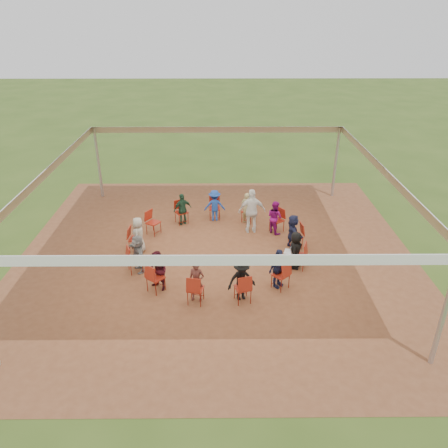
{
  "coord_description": "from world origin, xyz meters",
  "views": [
    {
      "loc": [
        0.15,
        -12.59,
        7.39
      ],
      "look_at": [
        0.25,
        0.3,
        0.97
      ],
      "focal_mm": 35.0,
      "sensor_mm": 36.0,
      "label": 1
    }
  ],
  "objects_px": {
    "chair_6": "(153,223)",
    "chair_10": "(196,289)",
    "person_seated_8": "(158,271)",
    "chair_1": "(296,236)",
    "chair_8": "(135,259)",
    "person_seated_3": "(247,208)",
    "person_seated_10": "(241,280)",
    "chair_9": "(156,278)",
    "person_seated_2": "(275,217)",
    "person_seated_11": "(278,268)",
    "person_seated_1": "(293,232)",
    "person_seated_9": "(196,281)",
    "chair_2": "(277,220)",
    "person_seated_7": "(138,253)",
    "person_seated_0": "(295,250)",
    "person_seated_5": "(183,209)",
    "chair_7": "(136,239)",
    "chair_3": "(248,211)",
    "chair_11": "(243,288)",
    "chair_0": "(299,255)",
    "laptop": "(290,250)",
    "cable_coil": "(205,260)",
    "standing_person": "(252,211)",
    "chair_4": "(215,208)",
    "chair_12": "(281,275)",
    "person_seated_6": "(139,235)",
    "chair_5": "(181,212)",
    "person_seated_4": "(215,205)"
  },
  "relations": [
    {
      "from": "person_seated_0",
      "to": "person_seated_3",
      "type": "xyz_separation_m",
      "value": [
        -1.33,
        3.17,
        0.0
      ]
    },
    {
      "from": "person_seated_9",
      "to": "person_seated_5",
      "type": "bearing_deg",
      "value": 110.77
    },
    {
      "from": "chair_8",
      "to": "person_seated_1",
      "type": "distance_m",
      "value": 5.28
    },
    {
      "from": "chair_7",
      "to": "standing_person",
      "type": "relative_size",
      "value": 0.54
    },
    {
      "from": "person_seated_0",
      "to": "person_seated_8",
      "type": "bearing_deg",
      "value": 124.62
    },
    {
      "from": "person_seated_3",
      "to": "person_seated_10",
      "type": "height_order",
      "value": "same"
    },
    {
      "from": "chair_9",
      "to": "person_seated_1",
      "type": "bearing_deg",
      "value": 69.72
    },
    {
      "from": "chair_11",
      "to": "person_seated_1",
      "type": "relative_size",
      "value": 0.73
    },
    {
      "from": "chair_0",
      "to": "person_seated_9",
      "type": "xyz_separation_m",
      "value": [
        -3.1,
        -1.67,
        0.17
      ]
    },
    {
      "from": "person_seated_8",
      "to": "chair_1",
      "type": "bearing_deg",
      "value": 68.74
    },
    {
      "from": "chair_11",
      "to": "person_seated_10",
      "type": "relative_size",
      "value": 0.73
    },
    {
      "from": "person_seated_10",
      "to": "chair_4",
      "type": "bearing_deg",
      "value": 82.92
    },
    {
      "from": "chair_1",
      "to": "chair_8",
      "type": "bearing_deg",
      "value": 96.92
    },
    {
      "from": "chair_9",
      "to": "chair_8",
      "type": "bearing_deg",
      "value": 166.15
    },
    {
      "from": "person_seated_3",
      "to": "person_seated_9",
      "type": "bearing_deg",
      "value": 96.92
    },
    {
      "from": "chair_3",
      "to": "standing_person",
      "type": "relative_size",
      "value": 0.54
    },
    {
      "from": "laptop",
      "to": "standing_person",
      "type": "bearing_deg",
      "value": 42.51
    },
    {
      "from": "chair_6",
      "to": "person_seated_5",
      "type": "distance_m",
      "value": 1.29
    },
    {
      "from": "chair_1",
      "to": "person_seated_6",
      "type": "xyz_separation_m",
      "value": [
        -5.27,
        -0.2,
        0.17
      ]
    },
    {
      "from": "chair_6",
      "to": "chair_10",
      "type": "relative_size",
      "value": 1.0
    },
    {
      "from": "chair_0",
      "to": "person_seated_8",
      "type": "relative_size",
      "value": 0.73
    },
    {
      "from": "person_seated_4",
      "to": "person_seated_6",
      "type": "height_order",
      "value": "same"
    },
    {
      "from": "person_seated_8",
      "to": "chair_10",
      "type": "bearing_deg",
      "value": 8.61
    },
    {
      "from": "chair_2",
      "to": "chair_9",
      "type": "bearing_deg",
      "value": 96.92
    },
    {
      "from": "chair_11",
      "to": "person_seated_8",
      "type": "distance_m",
      "value": 2.48
    },
    {
      "from": "chair_9",
      "to": "standing_person",
      "type": "xyz_separation_m",
      "value": [
        2.99,
        3.69,
        0.39
      ]
    },
    {
      "from": "chair_8",
      "to": "person_seated_11",
      "type": "relative_size",
      "value": 0.73
    },
    {
      "from": "chair_2",
      "to": "person_seated_5",
      "type": "relative_size",
      "value": 0.73
    },
    {
      "from": "person_seated_11",
      "to": "cable_coil",
      "type": "relative_size",
      "value": 3.75
    },
    {
      "from": "chair_7",
      "to": "chair_10",
      "type": "height_order",
      "value": "same"
    },
    {
      "from": "cable_coil",
      "to": "chair_8",
      "type": "bearing_deg",
      "value": -163.45
    },
    {
      "from": "chair_5",
      "to": "chair_1",
      "type": "bearing_deg",
      "value": 124.62
    },
    {
      "from": "person_seated_1",
      "to": "laptop",
      "type": "distance_m",
      "value": 1.21
    },
    {
      "from": "chair_0",
      "to": "laptop",
      "type": "xyz_separation_m",
      "value": [
        -0.26,
        0.09,
        0.14
      ]
    },
    {
      "from": "chair_9",
      "to": "chair_10",
      "type": "bearing_deg",
      "value": 13.85
    },
    {
      "from": "chair_9",
      "to": "person_seated_0",
      "type": "height_order",
      "value": "person_seated_0"
    },
    {
      "from": "chair_3",
      "to": "person_seated_0",
      "type": "xyz_separation_m",
      "value": [
        1.28,
        -3.28,
        0.17
      ]
    },
    {
      "from": "chair_3",
      "to": "person_seated_2",
      "type": "bearing_deg",
      "value": 160.92
    },
    {
      "from": "chair_11",
      "to": "person_seated_2",
      "type": "relative_size",
      "value": 0.73
    },
    {
      "from": "chair_2",
      "to": "person_seated_7",
      "type": "relative_size",
      "value": 0.73
    },
    {
      "from": "chair_11",
      "to": "laptop",
      "type": "distance_m",
      "value": 2.41
    },
    {
      "from": "chair_9",
      "to": "chair_12",
      "type": "distance_m",
      "value": 3.6
    },
    {
      "from": "person_seated_8",
      "to": "person_seated_10",
      "type": "height_order",
      "value": "same"
    },
    {
      "from": "chair_10",
      "to": "chair_6",
      "type": "bearing_deg",
      "value": 124.62
    },
    {
      "from": "chair_12",
      "to": "person_seated_5",
      "type": "xyz_separation_m",
      "value": [
        -3.16,
        4.22,
        0.17
      ]
    },
    {
      "from": "chair_8",
      "to": "person_seated_10",
      "type": "relative_size",
      "value": 0.73
    },
    {
      "from": "chair_9",
      "to": "person_seated_0",
      "type": "xyz_separation_m",
      "value": [
        4.19,
        1.26,
        0.17
      ]
    },
    {
      "from": "person_seated_3",
      "to": "laptop",
      "type": "distance_m",
      "value": 3.34
    },
    {
      "from": "chair_9",
      "to": "person_seated_2",
      "type": "distance_m",
      "value": 5.28
    },
    {
      "from": "chair_2",
      "to": "cable_coil",
      "type": "xyz_separation_m",
      "value": [
        -2.54,
        -2.04,
        -0.43
      ]
    }
  ]
}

